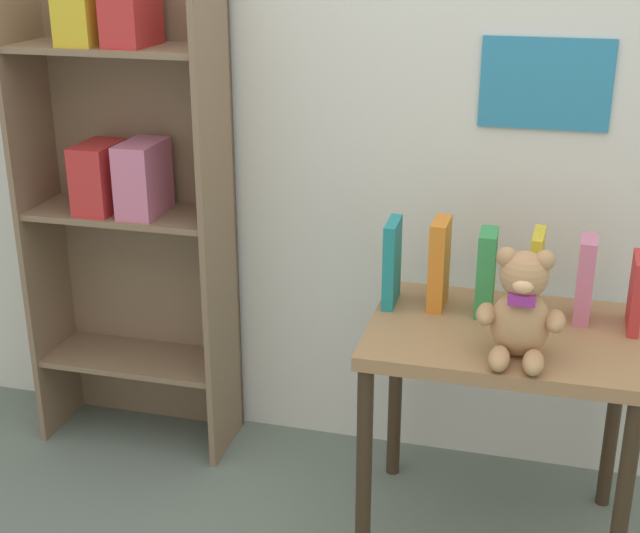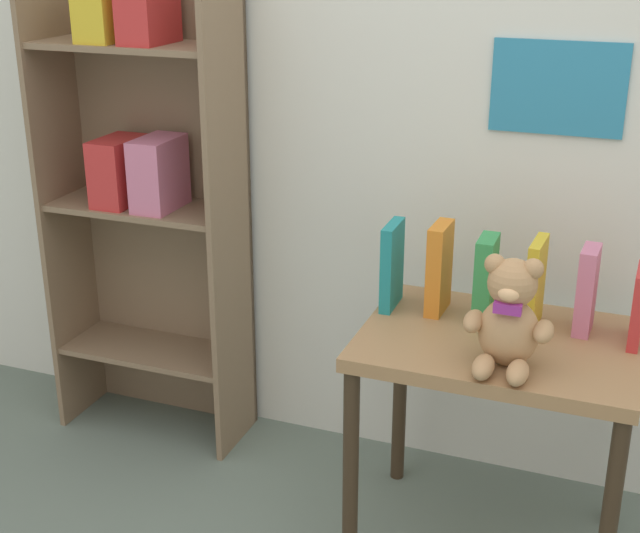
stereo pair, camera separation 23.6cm
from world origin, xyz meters
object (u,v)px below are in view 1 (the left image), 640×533
(teddy_bear, at_px, (521,309))
(book_standing_red, at_px, (636,293))
(display_table, at_px, (502,361))
(book_standing_orange, at_px, (439,264))
(book_standing_yellow, at_px, (535,275))
(bookshelf_side, at_px, (129,177))
(book_standing_green, at_px, (486,273))
(book_standing_teal, at_px, (392,263))
(book_standing_pink, at_px, (585,279))

(teddy_bear, distance_m, book_standing_red, 0.36)
(display_table, bearing_deg, book_standing_orange, 149.91)
(teddy_bear, distance_m, book_standing_yellow, 0.25)
(display_table, bearing_deg, book_standing_red, 16.74)
(display_table, distance_m, book_standing_red, 0.37)
(bookshelf_side, height_order, display_table, bookshelf_side)
(book_standing_yellow, bearing_deg, display_table, -118.60)
(book_standing_green, bearing_deg, teddy_bear, -68.10)
(bookshelf_side, bearing_deg, book_standing_teal, -11.82)
(bookshelf_side, distance_m, book_standing_teal, 0.86)
(book_standing_orange, bearing_deg, teddy_bear, -47.02)
(display_table, bearing_deg, book_standing_green, 123.32)
(book_standing_yellow, relative_size, book_standing_pink, 1.04)
(book_standing_teal, xyz_separation_m, book_standing_yellow, (0.37, 0.01, -0.00))
(bookshelf_side, bearing_deg, book_standing_pink, -6.67)
(teddy_bear, bearing_deg, book_standing_yellow, 84.56)
(bookshelf_side, distance_m, book_standing_yellow, 1.22)
(book_standing_teal, height_order, book_standing_orange, book_standing_orange)
(book_standing_teal, relative_size, book_standing_red, 1.21)
(book_standing_green, height_order, book_standing_red, book_standing_green)
(teddy_bear, bearing_deg, book_standing_red, 41.47)
(book_standing_green, relative_size, book_standing_pink, 1.01)
(bookshelf_side, height_order, teddy_bear, bookshelf_side)
(bookshelf_side, distance_m, teddy_bear, 1.26)
(bookshelf_side, distance_m, book_standing_green, 1.10)
(book_standing_yellow, bearing_deg, book_standing_pink, 8.04)
(book_standing_green, xyz_separation_m, book_standing_pink, (0.25, 0.02, -0.00))
(teddy_bear, relative_size, book_standing_orange, 1.11)
(teddy_bear, height_order, book_standing_pink, teddy_bear)
(teddy_bear, height_order, book_standing_teal, teddy_bear)
(teddy_bear, bearing_deg, bookshelf_side, 160.63)
(bookshelf_side, xyz_separation_m, book_standing_teal, (0.84, -0.17, -0.13))
(book_standing_red, bearing_deg, teddy_bear, -137.41)
(display_table, height_order, book_standing_teal, book_standing_teal)
(bookshelf_side, relative_size, book_standing_green, 6.81)
(book_standing_green, bearing_deg, book_standing_pink, 3.93)
(bookshelf_side, relative_size, book_standing_pink, 6.90)
(book_standing_yellow, height_order, book_standing_red, book_standing_yellow)
(display_table, relative_size, book_standing_pink, 3.08)
(book_standing_green, bearing_deg, display_table, -57.35)
(book_standing_pink, bearing_deg, bookshelf_side, 175.64)
(book_standing_orange, bearing_deg, bookshelf_side, 172.03)
(book_standing_teal, distance_m, book_standing_green, 0.25)
(book_standing_teal, height_order, book_standing_green, book_standing_teal)
(teddy_bear, height_order, book_standing_red, teddy_bear)
(book_standing_orange, bearing_deg, book_standing_yellow, 0.38)
(teddy_bear, xyz_separation_m, book_standing_yellow, (0.02, 0.25, -0.01))
(book_standing_red, bearing_deg, book_standing_pink, 171.50)
(teddy_bear, relative_size, book_standing_teal, 1.15)
(book_standing_yellow, bearing_deg, book_standing_green, -173.66)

